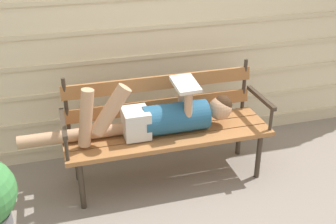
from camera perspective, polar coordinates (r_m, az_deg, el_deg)
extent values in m
plane|color=gray|center=(3.50, 0.89, -10.56)|extent=(12.00, 12.00, 0.00)
cube|color=beige|center=(3.68, -2.63, 11.37)|extent=(5.37, 0.06, 2.30)
cube|color=beige|center=(4.04, -2.21, -2.87)|extent=(5.37, 0.02, 0.04)
cube|color=beige|center=(3.92, -2.27, 0.38)|extent=(5.37, 0.02, 0.04)
cube|color=beige|center=(3.81, -2.34, 3.81)|extent=(5.37, 0.02, 0.04)
cube|color=beige|center=(3.72, -2.42, 7.44)|extent=(5.37, 0.02, 0.04)
cube|color=beige|center=(3.64, -2.49, 11.23)|extent=(5.37, 0.02, 0.04)
cube|color=#9E6638|center=(3.28, 0.80, -4.32)|extent=(1.65, 0.15, 0.04)
cube|color=#9E6638|center=(3.42, 0.00, -2.96)|extent=(1.65, 0.15, 0.04)
cube|color=#9E6638|center=(3.56, -0.73, -1.71)|extent=(1.65, 0.15, 0.04)
cube|color=#9E6638|center=(3.56, -1.09, 0.89)|extent=(1.59, 0.05, 0.11)
cube|color=#9E6638|center=(3.47, -1.11, 3.96)|extent=(1.59, 0.05, 0.11)
cylinder|color=#382D23|center=(3.42, -13.50, 0.88)|extent=(0.03, 0.03, 0.46)
cylinder|color=#382D23|center=(3.77, 10.16, 3.69)|extent=(0.03, 0.03, 0.46)
cylinder|color=#382D23|center=(3.28, -11.51, -9.63)|extent=(0.04, 0.04, 0.41)
cylinder|color=#382D23|center=(3.63, 12.02, -5.80)|extent=(0.04, 0.04, 0.41)
cylinder|color=#382D23|center=(3.60, -12.13, -6.13)|extent=(0.04, 0.04, 0.41)
cylinder|color=#382D23|center=(3.92, 9.50, -2.95)|extent=(0.04, 0.04, 0.41)
cube|color=#382D23|center=(3.21, -13.88, -1.47)|extent=(0.04, 0.46, 0.03)
cylinder|color=#382D23|center=(3.09, -13.45, -4.71)|extent=(0.03, 0.03, 0.20)
cube|color=#382D23|center=(3.60, 12.36, 1.88)|extent=(0.04, 0.46, 0.03)
cylinder|color=#382D23|center=(3.50, 13.62, -0.88)|extent=(0.03, 0.03, 0.20)
cylinder|color=#23567A|center=(3.37, 1.00, -0.77)|extent=(0.52, 0.24, 0.24)
cube|color=silver|center=(3.30, -4.32, -1.48)|extent=(0.20, 0.23, 0.22)
sphere|color=tan|center=(3.47, 7.00, 0.48)|extent=(0.19, 0.19, 0.19)
sphere|color=#382314|center=(3.47, 7.34, 1.01)|extent=(0.16, 0.16, 0.16)
cylinder|color=tan|center=(3.14, -7.67, 0.27)|extent=(0.32, 0.11, 0.40)
cylinder|color=tan|center=(3.14, -10.94, -0.81)|extent=(0.15, 0.09, 0.46)
cylinder|color=tan|center=(3.33, -12.68, -3.07)|extent=(0.81, 0.10, 0.10)
cylinder|color=tan|center=(3.26, 2.74, 0.84)|extent=(0.06, 0.06, 0.26)
cylinder|color=tan|center=(3.40, 1.88, 1.97)|extent=(0.06, 0.06, 0.26)
cube|color=silver|center=(3.27, 2.35, 3.75)|extent=(0.19, 0.26, 0.07)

